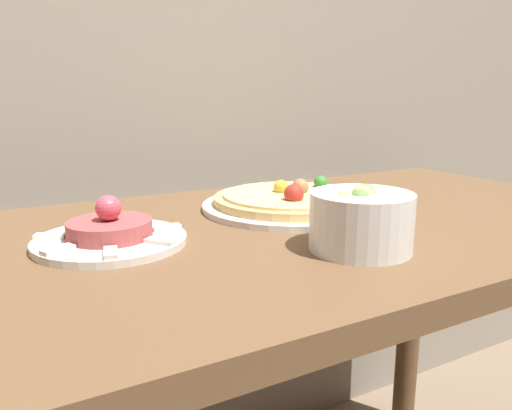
{
  "coord_description": "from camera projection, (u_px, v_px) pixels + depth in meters",
  "views": [
    {
      "loc": [
        -0.38,
        -0.31,
        0.92
      ],
      "look_at": [
        -0.04,
        0.3,
        0.76
      ],
      "focal_mm": 35.0,
      "sensor_mm": 36.0,
      "label": 1
    }
  ],
  "objects": [
    {
      "name": "small_bowl",
      "position": [
        361.0,
        219.0,
        0.64
      ],
      "size": [
        0.13,
        0.13,
        0.08
      ],
      "color": "white",
      "rests_on": "dining_table"
    },
    {
      "name": "dining_table",
      "position": [
        272.0,
        294.0,
        0.78
      ],
      "size": [
        1.3,
        0.63,
        0.72
      ],
      "color": "brown",
      "rests_on": "ground_plane"
    },
    {
      "name": "pizza_plate",
      "position": [
        291.0,
        201.0,
        0.86
      ],
      "size": [
        0.31,
        0.31,
        0.05
      ],
      "color": "silver",
      "rests_on": "dining_table"
    },
    {
      "name": "tartare_plate",
      "position": [
        110.0,
        234.0,
        0.66
      ],
      "size": [
        0.2,
        0.2,
        0.07
      ],
      "color": "silver",
      "rests_on": "dining_table"
    }
  ]
}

